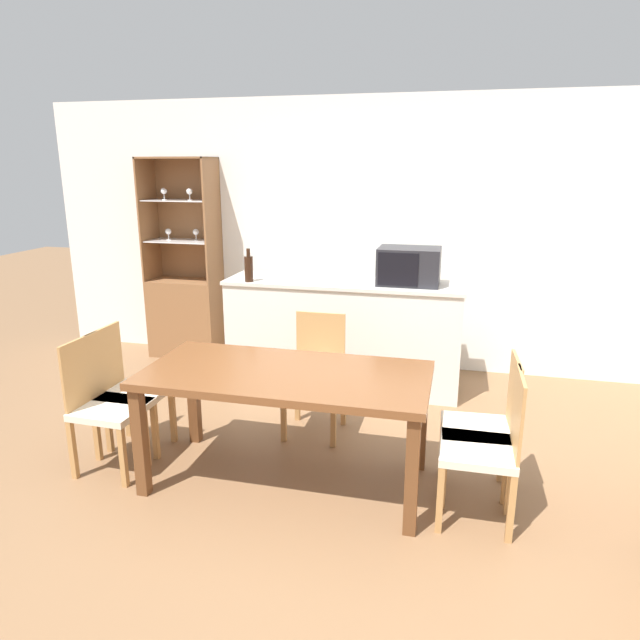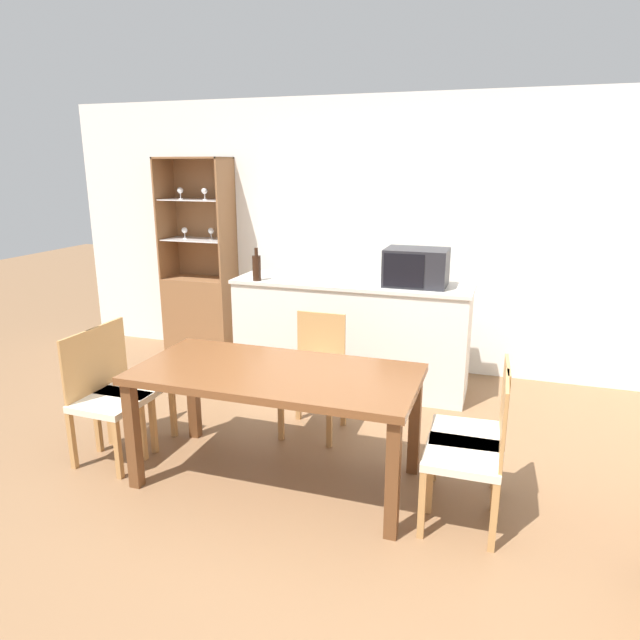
# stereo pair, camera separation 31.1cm
# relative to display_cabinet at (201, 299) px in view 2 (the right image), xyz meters

# --- Properties ---
(ground_plane) EXTENTS (18.00, 18.00, 0.00)m
(ground_plane) POSITION_rel_display_cabinet_xyz_m (1.94, -2.42, -0.57)
(ground_plane) COLOR brown
(wall_back) EXTENTS (6.80, 0.06, 2.55)m
(wall_back) POSITION_rel_display_cabinet_xyz_m (1.94, 0.21, 0.70)
(wall_back) COLOR white
(wall_back) RESTS_ON ground_plane
(kitchen_counter) EXTENTS (2.07, 0.56, 0.96)m
(kitchen_counter) POSITION_rel_display_cabinet_xyz_m (1.76, -0.48, -0.09)
(kitchen_counter) COLOR silver
(kitchen_counter) RESTS_ON ground_plane
(display_cabinet) EXTENTS (0.71, 0.39, 2.00)m
(display_cabinet) POSITION_rel_display_cabinet_xyz_m (0.00, 0.00, 0.00)
(display_cabinet) COLOR brown
(display_cabinet) RESTS_ON ground_plane
(dining_table) EXTENTS (1.72, 0.83, 0.73)m
(dining_table) POSITION_rel_display_cabinet_xyz_m (1.75, -2.15, 0.08)
(dining_table) COLOR brown
(dining_table) RESTS_ON ground_plane
(dining_chair_side_left_far) EXTENTS (0.41, 0.41, 0.88)m
(dining_chair_side_left_far) POSITION_rel_display_cabinet_xyz_m (0.57, -2.02, -0.13)
(dining_chair_side_left_far) COLOR beige
(dining_chair_side_left_far) RESTS_ON ground_plane
(dining_chair_side_right_near) EXTENTS (0.41, 0.41, 0.88)m
(dining_chair_side_right_near) POSITION_rel_display_cabinet_xyz_m (2.93, -2.27, -0.13)
(dining_chair_side_right_near) COLOR beige
(dining_chair_side_right_near) RESTS_ON ground_plane
(dining_chair_side_left_near) EXTENTS (0.42, 0.42, 0.88)m
(dining_chair_side_left_near) POSITION_rel_display_cabinet_xyz_m (0.57, -2.27, -0.13)
(dining_chair_side_left_near) COLOR beige
(dining_chair_side_left_near) RESTS_ON ground_plane
(dining_chair_head_far) EXTENTS (0.41, 0.41, 0.88)m
(dining_chair_head_far) POSITION_rel_display_cabinet_xyz_m (1.75, -1.41, -0.13)
(dining_chair_head_far) COLOR beige
(dining_chair_head_far) RESTS_ON ground_plane
(dining_chair_side_right_far) EXTENTS (0.43, 0.43, 0.88)m
(dining_chair_side_right_far) POSITION_rel_display_cabinet_xyz_m (2.93, -2.02, -0.13)
(dining_chair_side_right_far) COLOR beige
(dining_chair_side_right_far) RESTS_ON ground_plane
(microwave) EXTENTS (0.51, 0.37, 0.31)m
(microwave) POSITION_rel_display_cabinet_xyz_m (2.31, -0.47, 0.54)
(microwave) COLOR #232328
(microwave) RESTS_ON kitchen_counter
(wine_bottle) EXTENTS (0.07, 0.07, 0.29)m
(wine_bottle) POSITION_rel_display_cabinet_xyz_m (0.97, -0.69, 0.50)
(wine_bottle) COLOR black
(wine_bottle) RESTS_ON kitchen_counter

